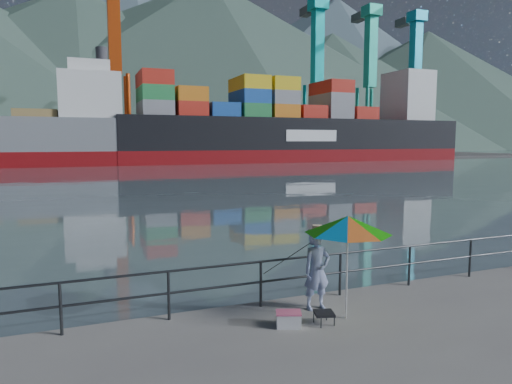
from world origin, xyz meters
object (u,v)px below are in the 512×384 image
(fisherman, at_px, (317,271))
(container_ship, at_px, (306,129))
(cooler_bag, at_px, (289,320))
(beach_umbrella, at_px, (348,225))

(fisherman, height_order, container_ship, container_ship)
(cooler_bag, relative_size, container_ship, 0.01)
(cooler_bag, xyz_separation_m, container_ship, (37.06, 69.92, 5.65))
(beach_umbrella, height_order, cooler_bag, beach_umbrella)
(fisherman, distance_m, beach_umbrella, 1.32)
(fisherman, bearing_deg, beach_umbrella, -66.96)
(fisherman, relative_size, cooler_bag, 3.59)
(beach_umbrella, xyz_separation_m, cooler_bag, (-1.27, 0.04, -1.80))
(container_ship, bearing_deg, fisherman, -117.52)
(fisherman, relative_size, container_ship, 0.03)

